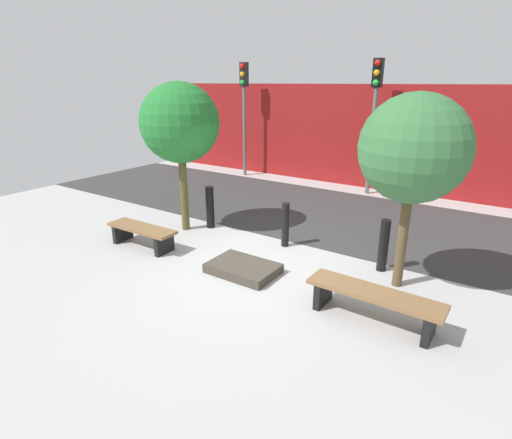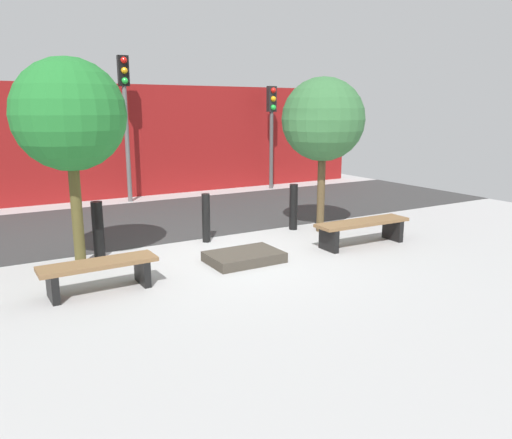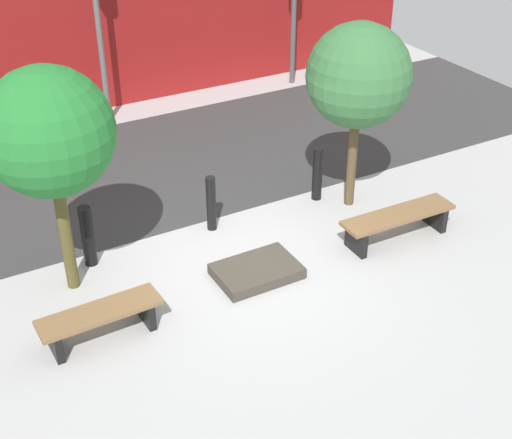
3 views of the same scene
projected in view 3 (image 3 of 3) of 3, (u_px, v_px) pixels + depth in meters
ground_plane at (247, 265)px, 10.76m from camera, size 18.00×18.00×0.00m
road_strip at (154, 167)px, 13.48m from camera, size 18.00×4.47×0.01m
building_facade at (87, 36)px, 15.21m from camera, size 16.20×0.50×3.20m
bench_left at (100, 318)px, 9.20m from camera, size 1.61×0.50×0.44m
bench_right at (398, 220)px, 11.20m from camera, size 1.93×0.52×0.47m
planter_bed at (257, 271)px, 10.48m from camera, size 1.22×0.83×0.17m
tree_behind_left_bench at (49, 133)px, 9.05m from camera, size 1.72×1.72×3.29m
tree_behind_right_bench at (359, 76)px, 11.13m from camera, size 1.67×1.67×3.15m
bollard_far_left at (88, 236)px, 10.53m from camera, size 0.19×0.19×0.98m
bollard_left at (211, 204)px, 11.38m from camera, size 0.16×0.16×0.94m
bollard_center at (317, 174)px, 12.22m from camera, size 0.17×0.17×0.97m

